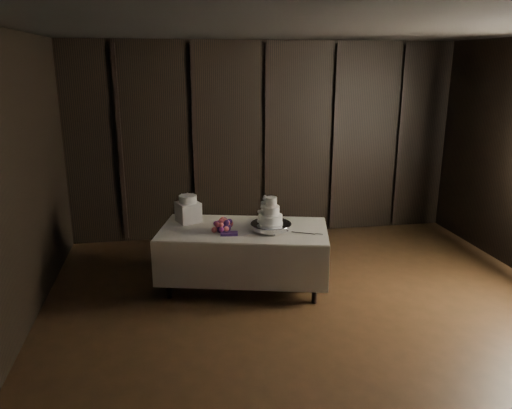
# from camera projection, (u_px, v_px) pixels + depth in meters

# --- Properties ---
(room) EXTENTS (6.08, 7.08, 3.08)m
(room) POSITION_uv_depth(u_px,v_px,m) (342.00, 201.00, 4.41)
(room) COLOR black
(room) RESTS_ON ground
(display_table) EXTENTS (2.18, 1.50, 0.76)m
(display_table) POSITION_uv_depth(u_px,v_px,m) (244.00, 255.00, 6.07)
(display_table) COLOR beige
(display_table) RESTS_ON ground
(cake_stand) EXTENTS (0.61, 0.61, 0.09)m
(cake_stand) POSITION_uv_depth(u_px,v_px,m) (271.00, 227.00, 5.88)
(cake_stand) COLOR silver
(cake_stand) RESTS_ON display_table
(wedding_cake) EXTENTS (0.31, 0.27, 0.32)m
(wedding_cake) POSITION_uv_depth(u_px,v_px,m) (269.00, 214.00, 5.82)
(wedding_cake) COLOR white
(wedding_cake) RESTS_ON cake_stand
(bouquet) EXTENTS (0.36, 0.45, 0.20)m
(bouquet) POSITION_uv_depth(u_px,v_px,m) (224.00, 226.00, 5.84)
(bouquet) COLOR #D44A5F
(bouquet) RESTS_ON display_table
(box_pedestal) EXTENTS (0.34, 0.34, 0.25)m
(box_pedestal) POSITION_uv_depth(u_px,v_px,m) (188.00, 212.00, 6.19)
(box_pedestal) COLOR white
(box_pedestal) RESTS_ON display_table
(small_cake) EXTENTS (0.25, 0.25, 0.09)m
(small_cake) POSITION_uv_depth(u_px,v_px,m) (188.00, 199.00, 6.15)
(small_cake) COLOR white
(small_cake) RESTS_ON box_pedestal
(cake_knife) EXTENTS (0.34, 0.19, 0.01)m
(cake_knife) POSITION_uv_depth(u_px,v_px,m) (303.00, 233.00, 5.79)
(cake_knife) COLOR silver
(cake_knife) RESTS_ON display_table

